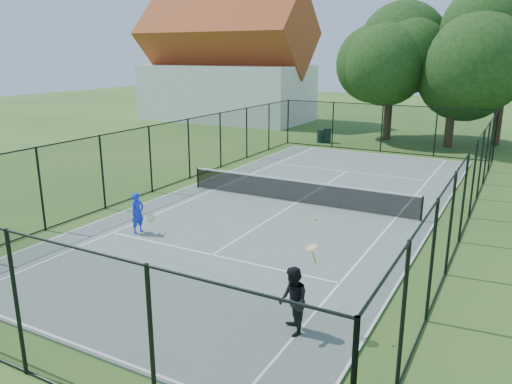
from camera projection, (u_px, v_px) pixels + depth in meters
The scene contains 12 objects.
ground at pixel (297, 204), 20.76m from camera, with size 120.00×120.00×0.00m, color #2D5B1F.
tennis_court at pixel (297, 203), 20.75m from camera, with size 11.00×24.00×0.06m, color slate.
tennis_net at pixel (297, 190), 20.60m from camera, with size 10.08×0.08×0.95m.
fence at pixel (298, 169), 20.35m from camera, with size 13.10×26.10×3.00m.
tree_near_left at pixel (392, 56), 34.69m from camera, with size 7.30×7.30×9.52m.
tree_near_mid at pixel (457, 59), 31.82m from camera, with size 7.06×7.06×9.24m.
tree_near_right at pixel (506, 58), 32.52m from camera, with size 6.56×6.56×9.05m.
building at pixel (226, 66), 45.88m from camera, with size 15.30×8.15×11.87m.
trash_bin_left at pixel (321, 136), 34.93m from camera, with size 0.58×0.58×0.91m.
trash_bin_right at pixel (327, 135), 34.84m from camera, with size 0.58×0.58×1.03m.
player_blue at pixel (138, 213), 17.04m from camera, with size 0.79×0.56×1.43m.
player_black at pixel (293, 301), 10.86m from camera, with size 0.92×0.97×2.60m.
Camera 1 is at (7.98, -18.27, 6.03)m, focal length 35.00 mm.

